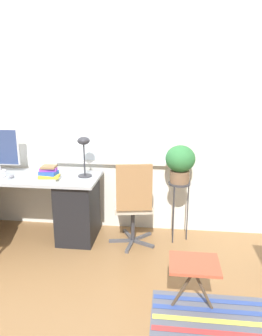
{
  "coord_description": "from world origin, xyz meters",
  "views": [
    {
      "loc": [
        0.92,
        -3.04,
        1.79
      ],
      "look_at": [
        0.54,
        0.15,
        0.9
      ],
      "focal_mm": 35.0,
      "sensor_mm": 36.0,
      "label": 1
    }
  ],
  "objects_px": {
    "desk_lamp": "(84,147)",
    "folding_stool": "(194,267)",
    "mouse": "(12,176)",
    "plant_stand": "(179,191)",
    "office_chair_swivel": "(133,203)",
    "potted_plant": "(180,162)",
    "book_stack": "(49,173)"
  },
  "relations": [
    {
      "from": "desk_lamp",
      "to": "office_chair_swivel",
      "type": "relative_size",
      "value": 0.47
    },
    {
      "from": "office_chair_swivel",
      "to": "desk_lamp",
      "type": "bearing_deg",
      "value": -25.48
    },
    {
      "from": "mouse",
      "to": "office_chair_swivel",
      "type": "bearing_deg",
      "value": -0.04
    },
    {
      "from": "book_stack",
      "to": "folding_stool",
      "type": "xyz_separation_m",
      "value": [
        1.5,
        -0.95,
        -0.43
      ]
    },
    {
      "from": "desk_lamp",
      "to": "potted_plant",
      "type": "height_order",
      "value": "desk_lamp"
    },
    {
      "from": "book_stack",
      "to": "potted_plant",
      "type": "height_order",
      "value": "potted_plant"
    },
    {
      "from": "plant_stand",
      "to": "folding_stool",
      "type": "xyz_separation_m",
      "value": [
        0.1,
        -1.16,
        -0.22
      ]
    },
    {
      "from": "mouse",
      "to": "plant_stand",
      "type": "bearing_deg",
      "value": 5.99
    },
    {
      "from": "potted_plant",
      "to": "office_chair_swivel",
      "type": "bearing_deg",
      "value": -158.36
    },
    {
      "from": "folding_stool",
      "to": "potted_plant",
      "type": "bearing_deg",
      "value": 94.88
    },
    {
      "from": "book_stack",
      "to": "folding_stool",
      "type": "bearing_deg",
      "value": -32.37
    },
    {
      "from": "folding_stool",
      "to": "desk_lamp",
      "type": "bearing_deg",
      "value": 135.73
    },
    {
      "from": "desk_lamp",
      "to": "plant_stand",
      "type": "relative_size",
      "value": 0.65
    },
    {
      "from": "office_chair_swivel",
      "to": "potted_plant",
      "type": "bearing_deg",
      "value": -168.46
    },
    {
      "from": "potted_plant",
      "to": "plant_stand",
      "type": "bearing_deg",
      "value": 0.0
    },
    {
      "from": "mouse",
      "to": "office_chair_swivel",
      "type": "distance_m",
      "value": 1.37
    },
    {
      "from": "mouse",
      "to": "book_stack",
      "type": "bearing_deg",
      "value": -2.15
    },
    {
      "from": "desk_lamp",
      "to": "folding_stool",
      "type": "relative_size",
      "value": 1.08
    },
    {
      "from": "office_chair_swivel",
      "to": "plant_stand",
      "type": "xyz_separation_m",
      "value": [
        0.49,
        0.19,
        0.09
      ]
    },
    {
      "from": "plant_stand",
      "to": "potted_plant",
      "type": "xyz_separation_m",
      "value": [
        0.0,
        0.0,
        0.33
      ]
    },
    {
      "from": "office_chair_swivel",
      "to": "folding_stool",
      "type": "relative_size",
      "value": 2.32
    },
    {
      "from": "book_stack",
      "to": "potted_plant",
      "type": "xyz_separation_m",
      "value": [
        1.4,
        0.21,
        0.12
      ]
    },
    {
      "from": "book_stack",
      "to": "potted_plant",
      "type": "relative_size",
      "value": 0.55
    },
    {
      "from": "folding_stool",
      "to": "plant_stand",
      "type": "bearing_deg",
      "value": 94.88
    },
    {
      "from": "potted_plant",
      "to": "folding_stool",
      "type": "height_order",
      "value": "potted_plant"
    },
    {
      "from": "office_chair_swivel",
      "to": "folding_stool",
      "type": "bearing_deg",
      "value": 111.13
    },
    {
      "from": "book_stack",
      "to": "folding_stool",
      "type": "height_order",
      "value": "book_stack"
    },
    {
      "from": "desk_lamp",
      "to": "folding_stool",
      "type": "xyz_separation_m",
      "value": [
        1.15,
        -1.12,
        -0.7
      ]
    },
    {
      "from": "mouse",
      "to": "potted_plant",
      "type": "bearing_deg",
      "value": 5.99
    },
    {
      "from": "plant_stand",
      "to": "potted_plant",
      "type": "distance_m",
      "value": 0.33
    },
    {
      "from": "office_chair_swivel",
      "to": "potted_plant",
      "type": "relative_size",
      "value": 2.33
    },
    {
      "from": "mouse",
      "to": "folding_stool",
      "type": "xyz_separation_m",
      "value": [
        1.93,
        -0.97,
        -0.38
      ]
    }
  ]
}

